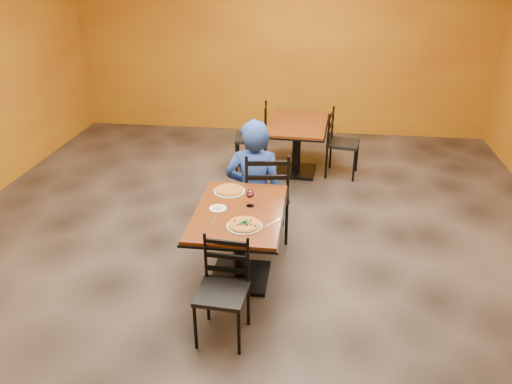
# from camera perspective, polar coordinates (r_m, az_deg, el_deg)

# --- Properties ---
(floor) EXTENTS (7.00, 8.00, 0.01)m
(floor) POSITION_cam_1_polar(r_m,az_deg,el_deg) (5.32, -1.00, -6.77)
(floor) COLOR black
(floor) RESTS_ON ground
(wall_back) EXTENTS (7.00, 0.01, 3.00)m
(wall_back) POSITION_cam_1_polar(r_m,az_deg,el_deg) (8.57, 2.94, 16.66)
(wall_back) COLOR #B97E14
(wall_back) RESTS_ON ground
(table_main) EXTENTS (0.83, 1.23, 0.75)m
(table_main) POSITION_cam_1_polar(r_m,az_deg,el_deg) (4.61, -1.94, -4.27)
(table_main) COLOR maroon
(table_main) RESTS_ON floor
(table_second) EXTENTS (0.90, 1.28, 0.75)m
(table_second) POSITION_cam_1_polar(r_m,az_deg,el_deg) (7.00, 4.76, 6.49)
(table_second) COLOR maroon
(table_second) RESTS_ON floor
(chair_main_near) EXTENTS (0.42, 0.42, 0.86)m
(chair_main_near) POSITION_cam_1_polar(r_m,az_deg,el_deg) (4.01, -3.97, -11.63)
(chair_main_near) COLOR black
(chair_main_near) RESTS_ON floor
(chair_main_far) EXTENTS (0.54, 0.54, 1.04)m
(chair_main_far) POSITION_cam_1_polar(r_m,az_deg,el_deg) (5.36, 1.15, -0.16)
(chair_main_far) COLOR black
(chair_main_far) RESTS_ON floor
(chair_second_left) EXTENTS (0.49, 0.49, 0.99)m
(chair_second_left) POSITION_cam_1_polar(r_m,az_deg,el_deg) (7.07, -0.55, 6.25)
(chair_second_left) COLOR black
(chair_second_left) RESTS_ON floor
(chair_second_right) EXTENTS (0.49, 0.49, 0.94)m
(chair_second_right) POSITION_cam_1_polar(r_m,az_deg,el_deg) (7.03, 10.04, 5.51)
(chair_second_right) COLOR black
(chair_second_right) RESTS_ON floor
(diner) EXTENTS (0.67, 0.47, 1.32)m
(diner) POSITION_cam_1_polar(r_m,az_deg,el_deg) (5.41, -0.24, 1.75)
(diner) COLOR #1C459C
(diner) RESTS_ON floor
(plate_main) EXTENTS (0.31, 0.31, 0.01)m
(plate_main) POSITION_cam_1_polar(r_m,az_deg,el_deg) (4.26, -1.35, -3.92)
(plate_main) COLOR white
(plate_main) RESTS_ON table_main
(pizza_main) EXTENTS (0.28, 0.28, 0.02)m
(pizza_main) POSITION_cam_1_polar(r_m,az_deg,el_deg) (4.25, -1.35, -3.73)
(pizza_main) COLOR maroon
(pizza_main) RESTS_ON plate_main
(plate_far) EXTENTS (0.31, 0.31, 0.01)m
(plate_far) POSITION_cam_1_polar(r_m,az_deg,el_deg) (4.87, -3.09, 0.10)
(plate_far) COLOR white
(plate_far) RESTS_ON table_main
(pizza_far) EXTENTS (0.28, 0.28, 0.02)m
(pizza_far) POSITION_cam_1_polar(r_m,az_deg,el_deg) (4.86, -3.10, 0.27)
(pizza_far) COLOR gold
(pizza_far) RESTS_ON plate_far
(side_plate) EXTENTS (0.16, 0.16, 0.01)m
(side_plate) POSITION_cam_1_polar(r_m,az_deg,el_deg) (4.55, -4.42, -1.90)
(side_plate) COLOR white
(side_plate) RESTS_ON table_main
(dip) EXTENTS (0.09, 0.09, 0.01)m
(dip) POSITION_cam_1_polar(r_m,az_deg,el_deg) (4.55, -4.42, -1.80)
(dip) COLOR tan
(dip) RESTS_ON side_plate
(wine_glass) EXTENTS (0.08, 0.08, 0.18)m
(wine_glass) POSITION_cam_1_polar(r_m,az_deg,el_deg) (4.55, -0.68, -0.62)
(wine_glass) COLOR white
(wine_glass) RESTS_ON table_main
(fork) EXTENTS (0.02, 0.19, 0.00)m
(fork) POSITION_cam_1_polar(r_m,az_deg,el_deg) (4.33, -5.21, -3.54)
(fork) COLOR silver
(fork) RESTS_ON table_main
(knife) EXTENTS (0.13, 0.18, 0.00)m
(knife) POSITION_cam_1_polar(r_m,az_deg,el_deg) (4.30, 1.85, -3.64)
(knife) COLOR silver
(knife) RESTS_ON table_main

